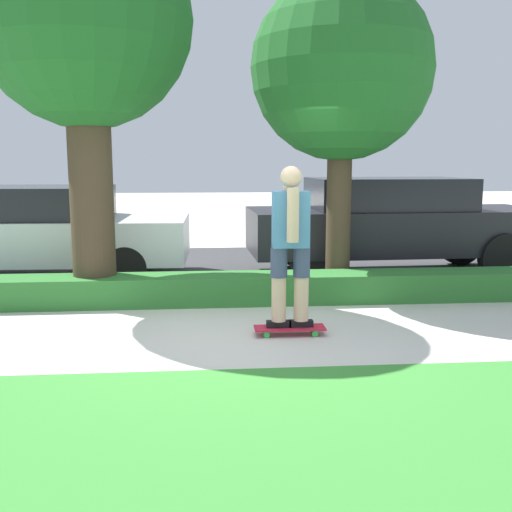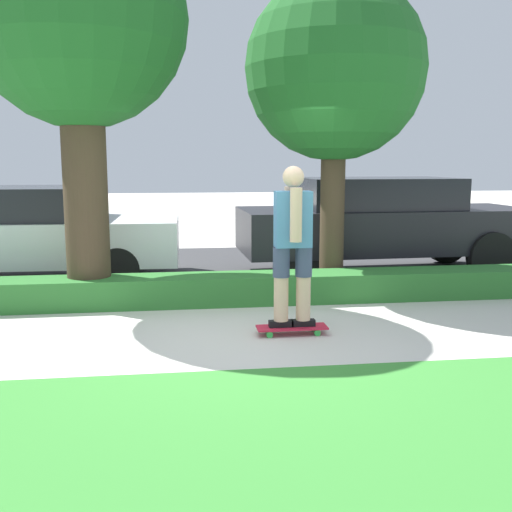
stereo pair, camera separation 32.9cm
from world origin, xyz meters
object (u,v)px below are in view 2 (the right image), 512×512
skateboard (292,328)px  skater_person (293,242)px  parked_car_front (26,232)px  tree_near (78,25)px  tree_mid (335,72)px  parked_car_middle (383,222)px

skateboard → skater_person: 0.93m
parked_car_front → skater_person: bearing=-43.4°
skateboard → tree_near: 4.47m
tree_near → tree_mid: 3.37m
skateboard → tree_mid: bearing=64.8°
tree_near → parked_car_front: (-1.17, 1.77, -2.72)m
skater_person → parked_car_middle: bearing=57.1°
tree_near → parked_car_front: bearing=123.6°
skateboard → skater_person: skater_person is taller
skateboard → parked_car_front: 4.98m
parked_car_middle → skater_person: bearing=-124.9°
skater_person → parked_car_front: 4.94m
tree_near → parked_car_front: tree_near is taller
parked_car_middle → tree_mid: bearing=-134.9°
skater_person → parked_car_middle: size_ratio=0.35×
skater_person → tree_near: (-2.34, 1.69, 2.48)m
tree_mid → parked_car_middle: tree_mid is taller
tree_mid → skateboard: bearing=-115.2°
skateboard → parked_car_middle: (2.19, 3.38, 0.78)m
skateboard → tree_mid: (0.98, 2.08, 2.98)m
tree_near → parked_car_front: size_ratio=1.06×
tree_mid → parked_car_middle: size_ratio=0.90×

